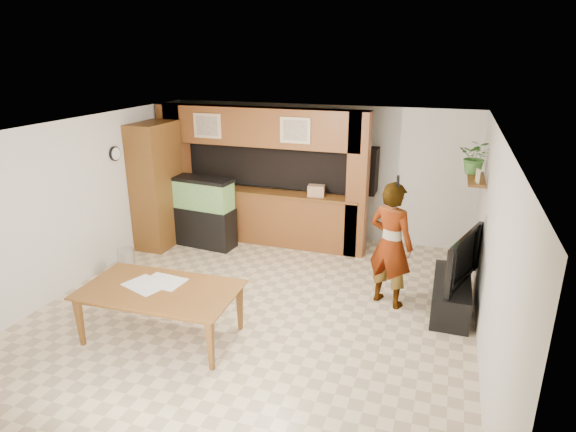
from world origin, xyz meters
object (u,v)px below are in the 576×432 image
(person, at_px, (391,245))
(dining_table, at_px, (161,314))
(pantry_cabinet, at_px, (157,186))
(aquarium, at_px, (203,213))
(television, at_px, (455,257))

(person, height_order, dining_table, person)
(pantry_cabinet, bearing_deg, dining_table, -57.35)
(pantry_cabinet, distance_m, dining_table, 3.47)
(aquarium, bearing_deg, pantry_cabinet, -160.07)
(pantry_cabinet, height_order, person, pantry_cabinet)
(pantry_cabinet, bearing_deg, aquarium, 14.19)
(person, bearing_deg, dining_table, 58.99)
(aquarium, bearing_deg, person, -12.03)
(aquarium, distance_m, dining_table, 3.22)
(dining_table, bearing_deg, aquarium, 105.70)
(aquarium, xyz_separation_m, dining_table, (0.99, -3.05, -0.30))
(television, distance_m, person, 0.90)
(television, xyz_separation_m, person, (-0.89, -0.10, 0.10))
(television, bearing_deg, person, 114.50)
(pantry_cabinet, xyz_separation_m, television, (5.35, -0.86, -0.34))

